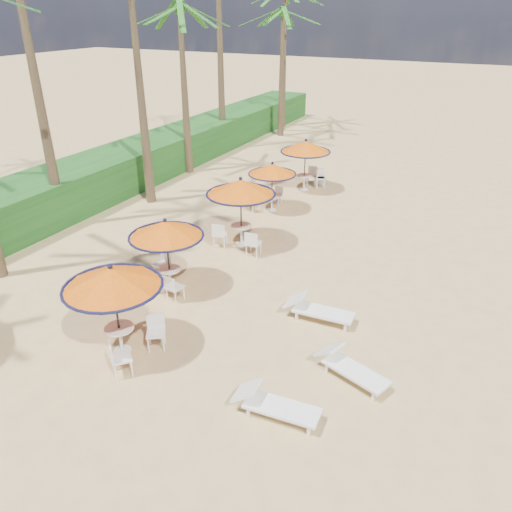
# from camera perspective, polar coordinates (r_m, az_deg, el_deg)

# --- Properties ---
(ground) EXTENTS (160.00, 160.00, 0.00)m
(ground) POSITION_cam_1_polar(r_m,az_deg,el_deg) (11.86, 3.55, -16.51)
(ground) COLOR tan
(ground) RESTS_ON ground
(scrub_hedge) EXTENTS (3.00, 40.00, 1.80)m
(scrub_hedge) POSITION_cam_1_polar(r_m,az_deg,el_deg) (26.35, -14.17, 10.05)
(scrub_hedge) COLOR #194716
(scrub_hedge) RESTS_ON ground
(station_0) EXTENTS (2.48, 2.48, 2.58)m
(station_0) POSITION_cam_1_polar(r_m,az_deg,el_deg) (12.66, -15.81, -3.43)
(station_0) COLOR black
(station_0) RESTS_ON ground
(station_1) EXTENTS (2.32, 2.32, 2.42)m
(station_1) POSITION_cam_1_polar(r_m,az_deg,el_deg) (15.45, -10.38, 2.03)
(station_1) COLOR black
(station_1) RESTS_ON ground
(station_2) EXTENTS (2.55, 2.55, 2.66)m
(station_2) POSITION_cam_1_polar(r_m,az_deg,el_deg) (18.11, -1.82, 7.09)
(station_2) COLOR black
(station_2) RESTS_ON ground
(station_3) EXTENTS (2.09, 2.09, 2.18)m
(station_3) POSITION_cam_1_polar(r_m,az_deg,el_deg) (21.67, 1.78, 9.41)
(station_3) COLOR black
(station_3) RESTS_ON ground
(station_4) EXTENTS (2.40, 2.40, 2.50)m
(station_4) POSITION_cam_1_polar(r_m,az_deg,el_deg) (24.41, 5.92, 11.69)
(station_4) COLOR black
(station_4) RESTS_ON ground
(lounger_near) EXTENTS (2.00, 0.76, 0.70)m
(lounger_near) POSITION_cam_1_polar(r_m,az_deg,el_deg) (11.37, 1.97, -16.53)
(lounger_near) COLOR white
(lounger_near) RESTS_ON ground
(lounger_mid) EXTENTS (2.02, 1.21, 0.69)m
(lounger_mid) POSITION_cam_1_polar(r_m,az_deg,el_deg) (12.52, 10.58, -12.29)
(lounger_mid) COLOR white
(lounger_mid) RESTS_ON ground
(lounger_far) EXTENTS (2.05, 0.74, 0.72)m
(lounger_far) POSITION_cam_1_polar(r_m,az_deg,el_deg) (14.45, 6.92, -6.05)
(lounger_far) COLOR white
(lounger_far) RESTS_ON ground
(palm_4) EXTENTS (5.00, 5.00, 8.22)m
(palm_4) POSITION_cam_1_polar(r_m,az_deg,el_deg) (26.61, -8.67, 25.10)
(palm_4) COLOR brown
(palm_4) RESTS_ON ground
(palm_6) EXTENTS (5.00, 5.00, 7.97)m
(palm_6) POSITION_cam_1_polar(r_m,az_deg,el_deg) (34.88, 3.09, 25.27)
(palm_6) COLOR brown
(palm_6) RESTS_ON ground
(palm_7) EXTENTS (5.00, 5.00, 9.22)m
(palm_7) POSITION_cam_1_polar(r_m,az_deg,el_deg) (37.82, 3.35, 27.18)
(palm_7) COLOR brown
(palm_7) RESTS_ON ground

